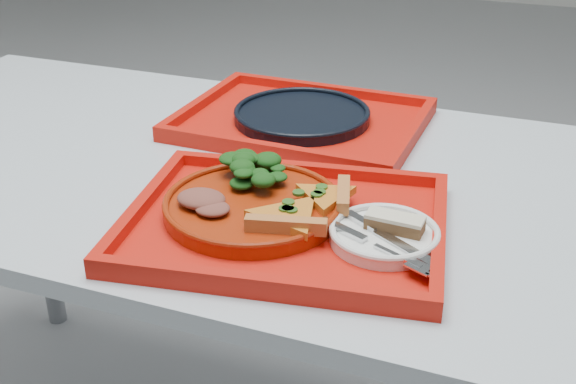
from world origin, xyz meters
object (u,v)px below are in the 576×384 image
object	(u,v)px
navy_plate	(302,117)
dessert_bar	(395,223)
tray_main	(285,227)
dinner_plate	(253,208)
tray_far	(302,123)

from	to	relation	value
navy_plate	dessert_bar	distance (m)	0.46
tray_main	navy_plate	xyz separation A→B (m)	(-0.11, 0.38, 0.01)
navy_plate	dinner_plate	bearing A→B (deg)	-81.16
tray_main	navy_plate	size ratio (longest dim) A/B	1.73
tray_far	dessert_bar	xyz separation A→B (m)	(0.27, -0.37, 0.03)
dinner_plate	dessert_bar	world-z (taller)	dessert_bar
dinner_plate	dessert_bar	bearing A→B (deg)	0.84
dinner_plate	tray_far	bearing A→B (deg)	98.84
dinner_plate	navy_plate	distance (m)	0.38
tray_far	dessert_bar	bearing A→B (deg)	-52.85
tray_main	dinner_plate	world-z (taller)	dinner_plate
dessert_bar	tray_far	bearing A→B (deg)	129.06
tray_far	dessert_bar	world-z (taller)	dessert_bar
navy_plate	tray_far	bearing A→B (deg)	0.00
tray_main	tray_far	bearing A→B (deg)	97.50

